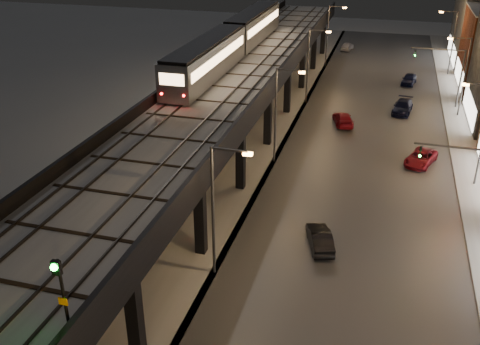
# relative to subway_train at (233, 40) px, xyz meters

# --- Properties ---
(road_surface) EXTENTS (17.00, 120.00, 0.06)m
(road_surface) POSITION_rel_subway_train_xyz_m (16.00, -8.75, -8.36)
(road_surface) COLOR #46474D
(road_surface) RESTS_ON ground
(sidewalk_right) EXTENTS (4.00, 120.00, 0.14)m
(sidewalk_right) POSITION_rel_subway_train_xyz_m (26.00, -8.75, -8.32)
(sidewalk_right) COLOR #9FA1A8
(sidewalk_right) RESTS_ON ground
(under_viaduct_pavement) EXTENTS (11.00, 120.00, 0.06)m
(under_viaduct_pavement) POSITION_rel_subway_train_xyz_m (2.50, -8.75, -8.36)
(under_viaduct_pavement) COLOR #9FA1A8
(under_viaduct_pavement) RESTS_ON ground
(elevated_viaduct) EXTENTS (9.00, 100.00, 6.30)m
(elevated_viaduct) POSITION_rel_subway_train_xyz_m (2.50, -11.91, -2.77)
(elevated_viaduct) COLOR black
(elevated_viaduct) RESTS_ON ground
(viaduct_trackbed) EXTENTS (8.40, 100.00, 0.32)m
(viaduct_trackbed) POSITION_rel_subway_train_xyz_m (2.49, -11.78, -2.00)
(viaduct_trackbed) COLOR #B2B7C1
(viaduct_trackbed) RESTS_ON elevated_viaduct
(viaduct_parapet_streetside) EXTENTS (0.30, 100.00, 1.10)m
(viaduct_parapet_streetside) POSITION_rel_subway_train_xyz_m (6.85, -11.75, -1.54)
(viaduct_parapet_streetside) COLOR black
(viaduct_parapet_streetside) RESTS_ON elevated_viaduct
(viaduct_parapet_far) EXTENTS (0.30, 100.00, 1.10)m
(viaduct_parapet_far) POSITION_rel_subway_train_xyz_m (-1.85, -11.75, -1.54)
(viaduct_parapet_far) COLOR black
(viaduct_parapet_far) RESTS_ON elevated_viaduct
(streetlight_left_1) EXTENTS (2.57, 0.28, 9.00)m
(streetlight_left_1) POSITION_rel_subway_train_xyz_m (8.07, -30.75, -3.15)
(streetlight_left_1) COLOR #38383A
(streetlight_left_1) RESTS_ON ground
(streetlight_left_2) EXTENTS (2.57, 0.28, 9.00)m
(streetlight_left_2) POSITION_rel_subway_train_xyz_m (8.07, -12.75, -3.15)
(streetlight_left_2) COLOR #38383A
(streetlight_left_2) RESTS_ON ground
(streetlight_left_3) EXTENTS (2.57, 0.28, 9.00)m
(streetlight_left_3) POSITION_rel_subway_train_xyz_m (8.07, 5.25, -3.15)
(streetlight_left_3) COLOR #38383A
(streetlight_left_3) RESTS_ON ground
(streetlight_right_3) EXTENTS (2.56, 0.28, 9.00)m
(streetlight_right_3) POSITION_rel_subway_train_xyz_m (25.23, 5.25, -3.15)
(streetlight_right_3) COLOR #38383A
(streetlight_right_3) RESTS_ON ground
(streetlight_left_4) EXTENTS (2.57, 0.28, 9.00)m
(streetlight_left_4) POSITION_rel_subway_train_xyz_m (8.07, 23.25, -3.15)
(streetlight_left_4) COLOR #38383A
(streetlight_left_4) RESTS_ON ground
(streetlight_right_4) EXTENTS (2.56, 0.28, 9.00)m
(streetlight_right_4) POSITION_rel_subway_train_xyz_m (25.23, 23.25, -3.15)
(streetlight_right_4) COLOR #38383A
(streetlight_right_4) RESTS_ON ground
(traffic_light_rig_b) EXTENTS (6.10, 0.34, 7.00)m
(traffic_light_rig_b) POSITION_rel_subway_train_xyz_m (24.34, 8.25, -3.89)
(traffic_light_rig_b) COLOR #38383A
(traffic_light_rig_b) RESTS_ON ground
(subway_train) EXTENTS (2.98, 35.86, 3.56)m
(subway_train) POSITION_rel_subway_train_xyz_m (0.00, 0.00, 0.00)
(subway_train) COLOR gray
(subway_train) RESTS_ON viaduct_trackbed
(rail_signal) EXTENTS (0.38, 0.44, 3.26)m
(rail_signal) POSITION_rel_subway_train_xyz_m (6.40, -44.21, 0.55)
(rail_signal) COLOR black
(rail_signal) RESTS_ON viaduct_trackbed
(car_near_white) EXTENTS (2.63, 4.33, 1.35)m
(car_near_white) POSITION_rel_subway_train_xyz_m (13.99, -25.94, -7.71)
(car_near_white) COLOR black
(car_near_white) RESTS_ON ground
(car_mid_dark) EXTENTS (2.95, 4.87, 1.32)m
(car_mid_dark) POSITION_rel_subway_train_xyz_m (13.02, -1.26, -7.73)
(car_mid_dark) COLOR maroon
(car_mid_dark) RESTS_ON ground
(car_far_white) EXTENTS (2.19, 4.17, 1.35)m
(car_far_white) POSITION_rel_subway_train_xyz_m (9.95, 34.76, -7.71)
(car_far_white) COLOR #B8B9C8
(car_far_white) RESTS_ON ground
(car_onc_dark) EXTENTS (3.46, 4.95, 1.26)m
(car_onc_dark) POSITION_rel_subway_train_xyz_m (21.07, -9.67, -7.76)
(car_onc_dark) COLOR maroon
(car_onc_dark) RESTS_ON ground
(car_onc_white) EXTENTS (2.58, 5.08, 1.41)m
(car_onc_white) POSITION_rel_subway_train_xyz_m (19.31, 4.59, -7.68)
(car_onc_white) COLOR black
(car_onc_white) RESTS_ON ground
(car_onc_red) EXTENTS (2.30, 4.31, 1.39)m
(car_onc_red) POSITION_rel_subway_train_xyz_m (20.04, 16.79, -7.69)
(car_onc_red) COLOR black
(car_onc_red) RESTS_ON ground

